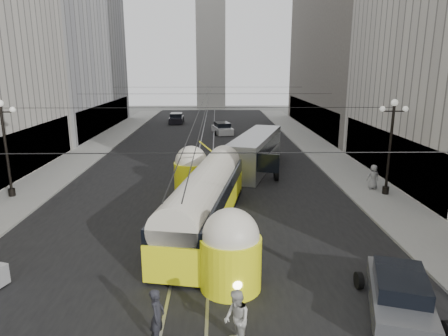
{
  "coord_description": "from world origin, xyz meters",
  "views": [
    {
      "loc": [
        1.12,
        -7.71,
        8.48
      ],
      "look_at": [
        1.5,
        12.45,
        3.41
      ],
      "focal_mm": 32.0,
      "sensor_mm": 36.0,
      "label": 1
    }
  ],
  "objects_px": {
    "pedestrian_crossing_a": "(157,316)",
    "pedestrian_sidewalk_right": "(373,177)",
    "sedan_grey": "(399,295)",
    "city_bus": "(256,150)",
    "streetcar": "(205,198)",
    "pedestrian_crossing_b": "(237,319)"
  },
  "relations": [
    {
      "from": "sedan_grey",
      "to": "pedestrian_sidewalk_right",
      "type": "distance_m",
      "value": 15.09
    },
    {
      "from": "sedan_grey",
      "to": "pedestrian_sidewalk_right",
      "type": "height_order",
      "value": "pedestrian_sidewalk_right"
    },
    {
      "from": "sedan_grey",
      "to": "pedestrian_crossing_a",
      "type": "height_order",
      "value": "pedestrian_crossing_a"
    },
    {
      "from": "streetcar",
      "to": "sedan_grey",
      "type": "bearing_deg",
      "value": -48.5
    },
    {
      "from": "sedan_grey",
      "to": "streetcar",
      "type": "bearing_deg",
      "value": 131.5
    },
    {
      "from": "city_bus",
      "to": "sedan_grey",
      "type": "xyz_separation_m",
      "value": [
        3.09,
        -21.03,
        -0.96
      ]
    },
    {
      "from": "pedestrian_crossing_a",
      "to": "pedestrian_sidewalk_right",
      "type": "bearing_deg",
      "value": -33.03
    },
    {
      "from": "city_bus",
      "to": "pedestrian_sidewalk_right",
      "type": "xyz_separation_m",
      "value": [
        7.66,
        -6.65,
        -0.61
      ]
    },
    {
      "from": "city_bus",
      "to": "sedan_grey",
      "type": "distance_m",
      "value": 21.28
    },
    {
      "from": "pedestrian_crossing_a",
      "to": "pedestrian_sidewalk_right",
      "type": "distance_m",
      "value": 20.47
    },
    {
      "from": "city_bus",
      "to": "pedestrian_crossing_a",
      "type": "distance_m",
      "value": 23.15
    },
    {
      "from": "streetcar",
      "to": "pedestrian_crossing_a",
      "type": "relative_size",
      "value": 8.12
    },
    {
      "from": "city_bus",
      "to": "pedestrian_crossing_a",
      "type": "relative_size",
      "value": 6.52
    },
    {
      "from": "pedestrian_crossing_b",
      "to": "pedestrian_sidewalk_right",
      "type": "relative_size",
      "value": 1.09
    },
    {
      "from": "streetcar",
      "to": "pedestrian_crossing_b",
      "type": "bearing_deg",
      "value": -82.92
    },
    {
      "from": "streetcar",
      "to": "pedestrian_crossing_b",
      "type": "xyz_separation_m",
      "value": [
        1.21,
        -9.73,
        -0.68
      ]
    },
    {
      "from": "sedan_grey",
      "to": "pedestrian_crossing_b",
      "type": "relative_size",
      "value": 2.65
    },
    {
      "from": "pedestrian_crossing_a",
      "to": "pedestrian_sidewalk_right",
      "type": "height_order",
      "value": "pedestrian_sidewalk_right"
    },
    {
      "from": "pedestrian_crossing_b",
      "to": "pedestrian_sidewalk_right",
      "type": "xyz_separation_m",
      "value": [
        10.44,
        16.1,
        0.07
      ]
    },
    {
      "from": "streetcar",
      "to": "sedan_grey",
      "type": "relative_size",
      "value": 3.0
    },
    {
      "from": "streetcar",
      "to": "pedestrian_crossing_b",
      "type": "distance_m",
      "value": 9.83
    },
    {
      "from": "pedestrian_sidewalk_right",
      "to": "sedan_grey",
      "type": "bearing_deg",
      "value": 68.04
    }
  ]
}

